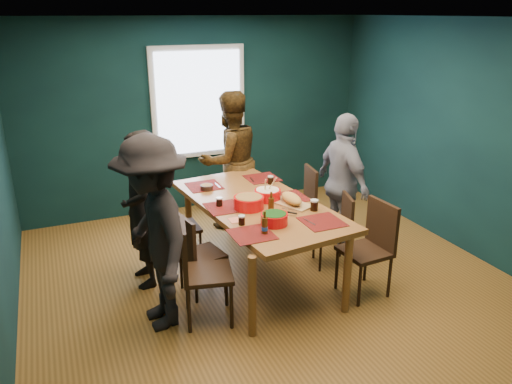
{
  "coord_description": "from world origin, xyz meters",
  "views": [
    {
      "loc": [
        -1.99,
        -4.29,
        2.75
      ],
      "look_at": [
        -0.05,
        0.29,
        0.95
      ],
      "focal_mm": 35.0,
      "sensor_mm": 36.0,
      "label": 1
    }
  ],
  "objects_px": {
    "chair_right_near": "(373,241)",
    "person_back": "(230,160)",
    "bowl_salad": "(249,202)",
    "chair_left_mid": "(195,249)",
    "chair_right_mid": "(339,225)",
    "bowl_herbs": "(274,218)",
    "person_right": "(343,183)",
    "person_far_left": "(141,210)",
    "dining_table": "(258,209)",
    "chair_left_near": "(197,265)",
    "chair_left_far": "(174,222)",
    "chair_right_far": "(303,197)",
    "bowl_dumpling": "(268,194)",
    "cutting_board": "(291,200)",
    "person_near_left": "(154,234)"
  },
  "relations": [
    {
      "from": "chair_left_mid",
      "to": "chair_right_near",
      "type": "distance_m",
      "value": 1.8
    },
    {
      "from": "bowl_dumpling",
      "to": "cutting_board",
      "type": "xyz_separation_m",
      "value": [
        0.17,
        -0.23,
        -0.01
      ]
    },
    {
      "from": "chair_left_near",
      "to": "bowl_salad",
      "type": "xyz_separation_m",
      "value": [
        0.71,
        0.49,
        0.34
      ]
    },
    {
      "from": "bowl_dumpling",
      "to": "cutting_board",
      "type": "relative_size",
      "value": 0.5
    },
    {
      "from": "person_far_left",
      "to": "bowl_salad",
      "type": "height_order",
      "value": "person_far_left"
    },
    {
      "from": "chair_left_mid",
      "to": "chair_right_far",
      "type": "relative_size",
      "value": 0.96
    },
    {
      "from": "chair_right_mid",
      "to": "bowl_herbs",
      "type": "xyz_separation_m",
      "value": [
        -1.02,
        -0.44,
        0.42
      ]
    },
    {
      "from": "chair_right_near",
      "to": "bowl_salad",
      "type": "bearing_deg",
      "value": 143.57
    },
    {
      "from": "chair_left_near",
      "to": "person_far_left",
      "type": "distance_m",
      "value": 1.0
    },
    {
      "from": "person_right",
      "to": "bowl_dumpling",
      "type": "distance_m",
      "value": 1.07
    },
    {
      "from": "chair_right_far",
      "to": "chair_right_near",
      "type": "bearing_deg",
      "value": -82.06
    },
    {
      "from": "person_far_left",
      "to": "bowl_herbs",
      "type": "distance_m",
      "value": 1.42
    },
    {
      "from": "person_back",
      "to": "bowl_herbs",
      "type": "xyz_separation_m",
      "value": [
        -0.28,
        -1.99,
        -0.0
      ]
    },
    {
      "from": "dining_table",
      "to": "bowl_herbs",
      "type": "distance_m",
      "value": 0.61
    },
    {
      "from": "person_far_left",
      "to": "bowl_salad",
      "type": "distance_m",
      "value": 1.11
    },
    {
      "from": "dining_table",
      "to": "bowl_salad",
      "type": "relative_size",
      "value": 7.49
    },
    {
      "from": "chair_left_far",
      "to": "bowl_dumpling",
      "type": "xyz_separation_m",
      "value": [
        0.9,
        -0.57,
        0.4
      ]
    },
    {
      "from": "chair_right_near",
      "to": "bowl_herbs",
      "type": "bearing_deg",
      "value": 164.43
    },
    {
      "from": "dining_table",
      "to": "chair_left_near",
      "type": "relative_size",
      "value": 2.36
    },
    {
      "from": "chair_right_near",
      "to": "person_far_left",
      "type": "distance_m",
      "value": 2.38
    },
    {
      "from": "bowl_salad",
      "to": "bowl_herbs",
      "type": "distance_m",
      "value": 0.48
    },
    {
      "from": "person_back",
      "to": "person_right",
      "type": "relative_size",
      "value": 1.09
    },
    {
      "from": "dining_table",
      "to": "bowl_dumpling",
      "type": "relative_size",
      "value": 8.28
    },
    {
      "from": "person_far_left",
      "to": "chair_right_mid",
      "type": "bearing_deg",
      "value": 76.24
    },
    {
      "from": "chair_left_far",
      "to": "bowl_salad",
      "type": "distance_m",
      "value": 1.04
    },
    {
      "from": "person_back",
      "to": "bowl_salad",
      "type": "relative_size",
      "value": 5.83
    },
    {
      "from": "chair_right_mid",
      "to": "bowl_herbs",
      "type": "relative_size",
      "value": 3.19
    },
    {
      "from": "person_back",
      "to": "chair_left_far",
      "type": "bearing_deg",
      "value": 27.46
    },
    {
      "from": "dining_table",
      "to": "bowl_salad",
      "type": "distance_m",
      "value": 0.24
    },
    {
      "from": "bowl_salad",
      "to": "chair_left_mid",
      "type": "bearing_deg",
      "value": -177.97
    },
    {
      "from": "chair_left_near",
      "to": "cutting_board",
      "type": "relative_size",
      "value": 1.77
    },
    {
      "from": "person_back",
      "to": "chair_left_near",
      "type": "bearing_deg",
      "value": 50.51
    },
    {
      "from": "chair_right_near",
      "to": "bowl_dumpling",
      "type": "distance_m",
      "value": 1.2
    },
    {
      "from": "chair_left_mid",
      "to": "bowl_salad",
      "type": "height_order",
      "value": "bowl_salad"
    },
    {
      "from": "chair_right_near",
      "to": "person_back",
      "type": "relative_size",
      "value": 0.54
    },
    {
      "from": "bowl_salad",
      "to": "person_far_left",
      "type": "bearing_deg",
      "value": 157.23
    },
    {
      "from": "bowl_salad",
      "to": "chair_right_far",
      "type": "bearing_deg",
      "value": 37.65
    },
    {
      "from": "person_near_left",
      "to": "cutting_board",
      "type": "xyz_separation_m",
      "value": [
        1.51,
        0.29,
        0.0
      ]
    },
    {
      "from": "dining_table",
      "to": "chair_left_far",
      "type": "height_order",
      "value": "chair_left_far"
    },
    {
      "from": "dining_table",
      "to": "cutting_board",
      "type": "relative_size",
      "value": 4.17
    },
    {
      "from": "chair_right_far",
      "to": "person_far_left",
      "type": "distance_m",
      "value": 2.18
    },
    {
      "from": "chair_left_mid",
      "to": "chair_left_near",
      "type": "relative_size",
      "value": 0.87
    },
    {
      "from": "chair_right_far",
      "to": "bowl_herbs",
      "type": "height_order",
      "value": "bowl_herbs"
    },
    {
      "from": "chair_right_near",
      "to": "cutting_board",
      "type": "xyz_separation_m",
      "value": [
        -0.62,
        0.6,
        0.33
      ]
    },
    {
      "from": "person_near_left",
      "to": "cutting_board",
      "type": "distance_m",
      "value": 1.54
    },
    {
      "from": "chair_right_mid",
      "to": "dining_table",
      "type": "bearing_deg",
      "value": -172.73
    },
    {
      "from": "chair_left_near",
      "to": "chair_right_near",
      "type": "relative_size",
      "value": 1.01
    },
    {
      "from": "chair_left_near",
      "to": "bowl_salad",
      "type": "bearing_deg",
      "value": 47.31
    },
    {
      "from": "chair_right_mid",
      "to": "person_back",
      "type": "xyz_separation_m",
      "value": [
        -0.74,
        1.54,
        0.43
      ]
    },
    {
      "from": "cutting_board",
      "to": "bowl_herbs",
      "type": "bearing_deg",
      "value": -158.37
    }
  ]
}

